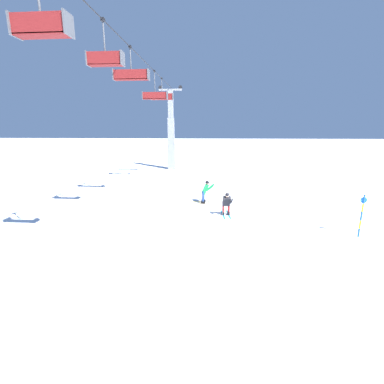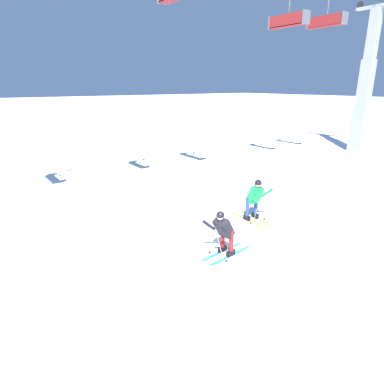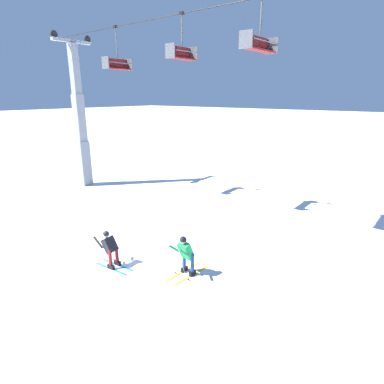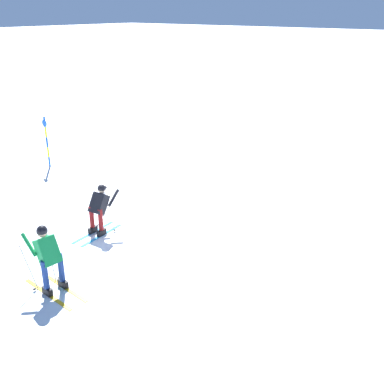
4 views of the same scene
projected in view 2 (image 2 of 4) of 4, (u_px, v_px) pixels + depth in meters
name	position (u px, v px, depth m)	size (l,w,h in m)	color
ground_plane	(210.00, 272.00, 8.57)	(260.00, 260.00, 0.00)	white
skier_carving_main	(223.00, 230.00, 9.14)	(1.63, 0.74, 1.51)	#198CCC
lift_tower_far	(364.00, 93.00, 22.78)	(0.88, 2.83, 9.89)	gray
chairlift_seat_fourth	(287.00, 20.00, 16.72)	(0.61, 2.20, 2.38)	black
chairlift_seat_farthest	(326.00, 21.00, 18.49)	(0.61, 2.23, 2.08)	black
skier_distant_uphill	(255.00, 197.00, 11.54)	(0.72, 1.79, 1.66)	yellow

